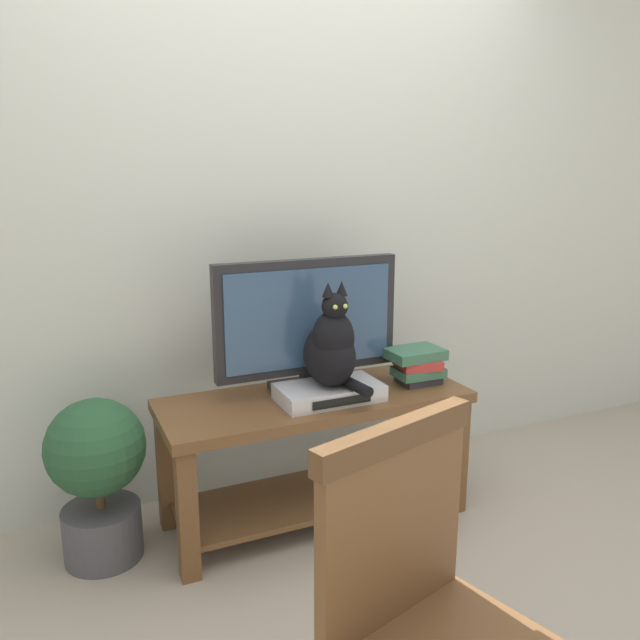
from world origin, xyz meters
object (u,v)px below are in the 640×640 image
object	(u,v)px
potted_plant	(98,471)
book_stack	(417,364)
tv	(308,323)
wooden_chair	(431,613)
cat	(331,347)
media_box	(329,392)
tv_stand	(315,436)

from	to	relation	value
potted_plant	book_stack	bearing A→B (deg)	-4.54
tv	wooden_chair	distance (m)	1.42
tv	potted_plant	bearing A→B (deg)	179.88
cat	tv	bearing A→B (deg)	102.58
media_box	wooden_chair	xyz separation A→B (m)	(-0.32, -1.21, -0.05)
tv_stand	book_stack	world-z (taller)	book_stack
media_box	potted_plant	xyz separation A→B (m)	(-0.89, 0.14, -0.23)
tv_stand	wooden_chair	world-z (taller)	wooden_chair
tv_stand	media_box	world-z (taller)	media_box
media_box	book_stack	bearing A→B (deg)	4.83
cat	potted_plant	world-z (taller)	cat
wooden_chair	book_stack	size ratio (longest dim) A/B	3.93
tv_stand	media_box	bearing A→B (deg)	-63.48
tv_stand	cat	distance (m)	0.41
media_box	book_stack	xyz separation A→B (m)	(0.44, 0.04, 0.05)
cat	book_stack	xyz separation A→B (m)	(0.44, 0.05, -0.14)
tv_stand	book_stack	bearing A→B (deg)	-3.68
book_stack	potted_plant	size ratio (longest dim) A/B	0.37
tv	book_stack	size ratio (longest dim) A/B	3.30
media_box	wooden_chair	distance (m)	1.26
wooden_chair	potted_plant	world-z (taller)	wooden_chair
tv_stand	tv	xyz separation A→B (m)	(0.00, 0.07, 0.47)
book_stack	potted_plant	xyz separation A→B (m)	(-1.33, 0.11, -0.28)
cat	potted_plant	xyz separation A→B (m)	(-0.89, 0.16, -0.42)
media_box	tv	bearing A→B (deg)	103.38
tv	media_box	world-z (taller)	tv
tv_stand	wooden_chair	xyz separation A→B (m)	(-0.29, -1.28, 0.16)
tv_stand	wooden_chair	distance (m)	1.32
cat	book_stack	bearing A→B (deg)	6.72
wooden_chair	cat	bearing A→B (deg)	74.79
wooden_chair	book_stack	world-z (taller)	wooden_chair
book_stack	potted_plant	bearing A→B (deg)	175.46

